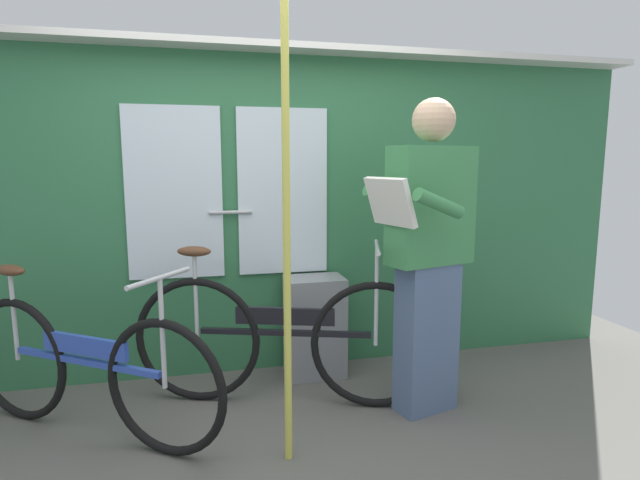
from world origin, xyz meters
The scene contains 7 objects.
ground_plane centered at (0.00, 0.00, -0.02)m, with size 6.37×3.84×0.04m, color #56544F.
train_door_wall centered at (-0.01, 1.11, 1.13)m, with size 5.37×0.28×2.16m.
bicycle_near_door centered at (-1.00, 0.41, 0.37)m, with size 1.41×0.99×0.90m.
bicycle_leaning_behind centered at (0.06, 0.53, 0.40)m, with size 1.74×0.68×0.97m.
passenger_reading_newspaper centered at (0.84, 0.27, 0.94)m, with size 0.63×0.57×1.77m.
trash_bin_by_wall centered at (0.33, 0.90, 0.34)m, with size 0.39×0.28×0.67m, color gray.
handrail_pole centered at (-0.01, -0.04, 1.06)m, with size 0.04×0.04×2.12m, color #C6C14C.
Camera 1 is at (-0.39, -2.31, 1.43)m, focal length 28.62 mm.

